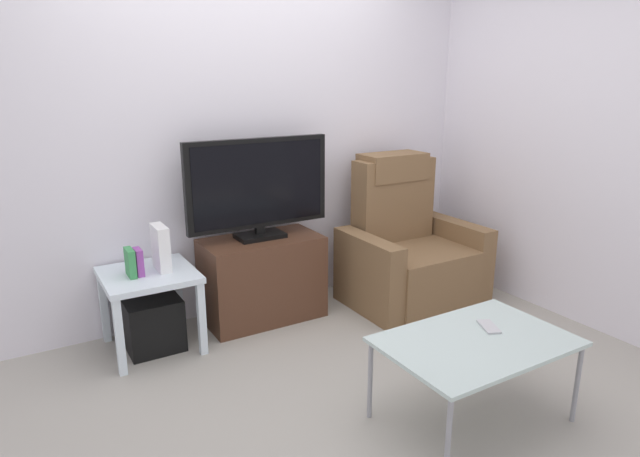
# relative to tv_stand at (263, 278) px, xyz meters

# --- Properties ---
(ground_plane) EXTENTS (6.40, 6.40, 0.00)m
(ground_plane) POSITION_rel_tv_stand_xyz_m (-0.02, -0.86, -0.29)
(ground_plane) COLOR #9E998E
(wall_back) EXTENTS (6.40, 0.06, 2.60)m
(wall_back) POSITION_rel_tv_stand_xyz_m (-0.02, 0.27, 1.01)
(wall_back) COLOR silver
(wall_back) RESTS_ON ground
(wall_side) EXTENTS (0.06, 4.48, 2.60)m
(wall_side) POSITION_rel_tv_stand_xyz_m (1.86, -0.86, 1.01)
(wall_side) COLOR silver
(wall_side) RESTS_ON ground
(tv_stand) EXTENTS (0.80, 0.43, 0.58)m
(tv_stand) POSITION_rel_tv_stand_xyz_m (0.00, 0.00, 0.00)
(tv_stand) COLOR #4C2D1E
(tv_stand) RESTS_ON ground
(television) EXTENTS (1.00, 0.20, 0.67)m
(television) POSITION_rel_tv_stand_xyz_m (0.00, 0.02, 0.64)
(television) COLOR black
(television) RESTS_ON tv_stand
(recliner_armchair) EXTENTS (0.98, 0.78, 1.08)m
(recliner_armchair) POSITION_rel_tv_stand_xyz_m (1.09, -0.23, 0.08)
(recliner_armchair) COLOR brown
(recliner_armchair) RESTS_ON ground
(side_table) EXTENTS (0.54, 0.54, 0.50)m
(side_table) POSITION_rel_tv_stand_xyz_m (-0.77, -0.04, 0.12)
(side_table) COLOR silver
(side_table) RESTS_ON ground
(subwoofer_box) EXTENTS (0.33, 0.33, 0.33)m
(subwoofer_box) POSITION_rel_tv_stand_xyz_m (-0.77, -0.04, -0.13)
(subwoofer_box) COLOR black
(subwoofer_box) RESTS_ON ground
(book_leftmost) EXTENTS (0.04, 0.13, 0.17)m
(book_leftmost) POSITION_rel_tv_stand_xyz_m (-0.87, -0.06, 0.29)
(book_leftmost) COLOR #388C4C
(book_leftmost) RESTS_ON side_table
(book_middle) EXTENTS (0.04, 0.11, 0.16)m
(book_middle) POSITION_rel_tv_stand_xyz_m (-0.83, -0.06, 0.29)
(book_middle) COLOR purple
(book_middle) RESTS_ON side_table
(game_console) EXTENTS (0.07, 0.20, 0.28)m
(game_console) POSITION_rel_tv_stand_xyz_m (-0.68, -0.03, 0.34)
(game_console) COLOR white
(game_console) RESTS_ON side_table
(coffee_table) EXTENTS (0.90, 0.60, 0.43)m
(coffee_table) POSITION_rel_tv_stand_xyz_m (0.38, -1.60, 0.11)
(coffee_table) COLOR #B2C6C1
(coffee_table) RESTS_ON ground
(cell_phone) EXTENTS (0.13, 0.17, 0.01)m
(cell_phone) POSITION_rel_tv_stand_xyz_m (0.53, -1.53, 0.15)
(cell_phone) COLOR #B7B7BC
(cell_phone) RESTS_ON coffee_table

